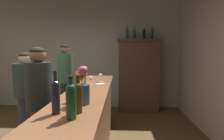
{
  "coord_description": "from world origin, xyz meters",
  "views": [
    {
      "loc": [
        1.09,
        -1.91,
        1.51
      ],
      "look_at": [
        0.96,
        0.91,
        1.21
      ],
      "focal_mm": 28.53,
      "sensor_mm": 36.0,
      "label": 1
    }
  ],
  "objects": [
    {
      "name": "patron_by_cabinet",
      "position": [
        0.08,
        0.23,
        0.87
      ],
      "size": [
        0.33,
        0.33,
        1.56
      ],
      "rotation": [
        0.0,
        0.0,
        0.09
      ],
      "color": "brown",
      "rests_on": "ground"
    },
    {
      "name": "wine_glass_rear",
      "position": [
        0.61,
        -0.21,
        1.11
      ],
      "size": [
        0.07,
        0.07,
        0.15
      ],
      "color": "white",
      "rests_on": "bar_counter"
    },
    {
      "name": "display_bottle_left",
      "position": [
        1.26,
        2.56,
        1.94
      ],
      "size": [
        0.07,
        0.07,
        0.31
      ],
      "color": "#264C2F",
      "rests_on": "display_cabinet"
    },
    {
      "name": "bar_counter",
      "position": [
        0.67,
        0.37,
        0.51
      ],
      "size": [
        0.53,
        2.72,
        1.01
      ],
      "color": "brown",
      "rests_on": "ground"
    },
    {
      "name": "display_cabinet",
      "position": [
        1.55,
        2.56,
        0.93
      ],
      "size": [
        1.07,
        0.47,
        1.8
      ],
      "color": "#523628",
      "rests_on": "ground"
    },
    {
      "name": "wine_bottle_merlot",
      "position": [
        0.75,
        -0.51,
        1.15
      ],
      "size": [
        0.07,
        0.07,
        0.32
      ],
      "color": "#4C321D",
      "rests_on": "bar_counter"
    },
    {
      "name": "wall_back",
      "position": [
        0.0,
        2.88,
        1.47
      ],
      "size": [
        5.4,
        0.12,
        2.93
      ],
      "primitive_type": "cube",
      "color": "#B6AF9B",
      "rests_on": "ground"
    },
    {
      "name": "display_bottle_center",
      "position": [
        1.67,
        2.56,
        1.93
      ],
      "size": [
        0.07,
        0.07,
        0.29
      ],
      "color": "black",
      "rests_on": "display_cabinet"
    },
    {
      "name": "wine_bottle_syrah",
      "position": [
        0.73,
        -0.64,
        1.16
      ],
      "size": [
        0.08,
        0.08,
        0.32
      ],
      "color": "#224F2D",
      "rests_on": "bar_counter"
    },
    {
      "name": "patron_redhead",
      "position": [
        -0.48,
        0.95,
        0.81
      ],
      "size": [
        0.39,
        0.39,
        1.49
      ],
      "rotation": [
        0.0,
        0.0,
        -0.41
      ],
      "color": "#2A2D47",
      "rests_on": "ground"
    },
    {
      "name": "display_bottle_midright",
      "position": [
        1.86,
        2.56,
        1.93
      ],
      "size": [
        0.07,
        0.07,
        0.3
      ],
      "color": "#252D35",
      "rests_on": "display_cabinet"
    },
    {
      "name": "cheese_plate",
      "position": [
        0.79,
        0.74,
        1.01
      ],
      "size": [
        0.15,
        0.15,
        0.01
      ],
      "primitive_type": "cylinder",
      "color": "white",
      "rests_on": "bar_counter"
    },
    {
      "name": "flower_arrangement",
      "position": [
        0.73,
        -0.26,
        1.18
      ],
      "size": [
        0.14,
        0.14,
        0.37
      ],
      "color": "#335062",
      "rests_on": "bar_counter"
    },
    {
      "name": "wine_bottle_pinot",
      "position": [
        0.58,
        -0.54,
        1.16
      ],
      "size": [
        0.07,
        0.07,
        0.35
      ],
      "color": "#242B3A",
      "rests_on": "bar_counter"
    },
    {
      "name": "wine_glass_mid",
      "position": [
        0.77,
        0.99,
        1.11
      ],
      "size": [
        0.07,
        0.07,
        0.14
      ],
      "color": "white",
      "rests_on": "bar_counter"
    },
    {
      "name": "display_bottle_midleft",
      "position": [
        1.44,
        2.56,
        1.93
      ],
      "size": [
        0.06,
        0.06,
        0.31
      ],
      "color": "#274E34",
      "rests_on": "display_cabinet"
    },
    {
      "name": "wine_glass_front",
      "position": [
        0.64,
        0.74,
        1.1
      ],
      "size": [
        0.06,
        0.06,
        0.13
      ],
      "color": "white",
      "rests_on": "bar_counter"
    },
    {
      "name": "patron_near_entrance",
      "position": [
        -0.05,
        1.72,
        0.92
      ],
      "size": [
        0.31,
        0.31,
        1.65
      ],
      "rotation": [
        0.0,
        0.0,
        -1.07
      ],
      "color": "#272729",
      "rests_on": "ground"
    }
  ]
}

